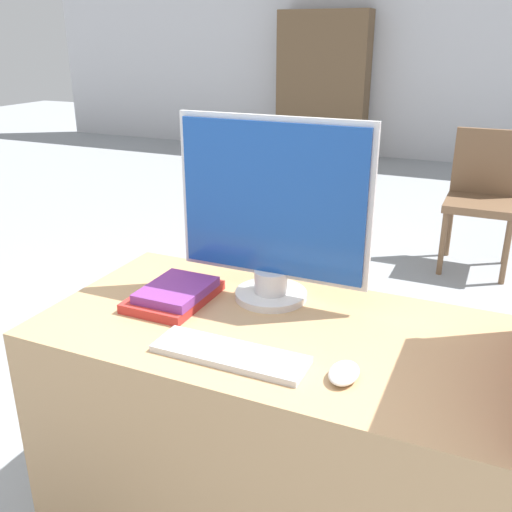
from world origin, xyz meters
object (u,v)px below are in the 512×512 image
object	(u,v)px
monitor	(272,213)
book_stack	(175,294)
keyboard	(230,354)
mouse	(344,373)
far_chair	(483,192)

from	to	relation	value
monitor	book_stack	xyz separation A→B (m)	(-0.24, -0.13, -0.23)
keyboard	book_stack	distance (m)	0.34
book_stack	mouse	bearing A→B (deg)	-18.62
mouse	monitor	bearing A→B (deg)	133.90
mouse	book_stack	size ratio (longest dim) A/B	0.38
mouse	book_stack	bearing A→B (deg)	161.38
monitor	keyboard	xyz separation A→B (m)	(0.04, -0.33, -0.24)
monitor	far_chair	size ratio (longest dim) A/B	0.60
keyboard	monitor	bearing A→B (deg)	96.28
keyboard	book_stack	size ratio (longest dim) A/B	1.40
book_stack	far_chair	xyz separation A→B (m)	(0.67, 2.68, -0.28)
mouse	book_stack	xyz separation A→B (m)	(-0.54, 0.18, 0.01)
mouse	far_chair	xyz separation A→B (m)	(0.13, 2.86, -0.27)
monitor	mouse	world-z (taller)	monitor
keyboard	mouse	bearing A→B (deg)	4.65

